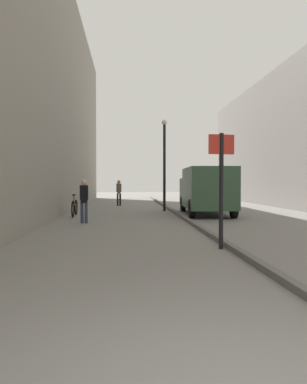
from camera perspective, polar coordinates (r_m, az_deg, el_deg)
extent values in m
plane|color=gray|center=(13.98, -1.32, -4.57)|extent=(80.00, 80.00, 0.00)
cube|color=#615F5B|center=(14.15, 5.10, -4.26)|extent=(0.16, 40.00, 0.12)
cylinder|color=black|center=(22.65, -5.42, -1.24)|extent=(0.11, 0.11, 0.77)
cylinder|color=black|center=(22.65, -5.83, -1.24)|extent=(0.11, 0.11, 0.77)
cube|color=brown|center=(22.63, -5.63, 0.56)|extent=(0.22, 0.18, 0.66)
cylinder|color=brown|center=(22.63, -5.33, 0.69)|extent=(0.09, 0.09, 0.56)
cylinder|color=brown|center=(22.63, -5.93, 0.69)|extent=(0.09, 0.09, 0.56)
sphere|color=#9E755B|center=(22.63, -5.63, 1.66)|extent=(0.21, 0.21, 0.21)
cylinder|color=#2D3851|center=(13.16, -11.52, -3.35)|extent=(0.11, 0.11, 0.75)
cylinder|color=#2D3851|center=(13.11, -10.86, -3.36)|extent=(0.11, 0.11, 0.75)
cube|color=black|center=(13.10, -11.20, -0.32)|extent=(0.24, 0.22, 0.64)
cylinder|color=black|center=(13.13, -11.67, -0.10)|extent=(0.09, 0.09, 0.54)
cylinder|color=black|center=(13.06, -10.73, -0.11)|extent=(0.09, 0.09, 0.54)
sphere|color=tan|center=(13.09, -11.21, 1.54)|extent=(0.21, 0.21, 0.21)
cube|color=#335138|center=(15.93, 8.87, 0.65)|extent=(2.15, 3.63, 1.81)
cube|color=#335138|center=(18.35, 7.51, 0.07)|extent=(2.04, 1.48, 1.36)
cube|color=black|center=(18.82, 7.28, 1.02)|extent=(1.65, 0.13, 0.60)
cylinder|color=black|center=(18.13, 4.81, -1.90)|extent=(0.26, 0.81, 0.80)
cylinder|color=black|center=(18.40, 10.28, -1.87)|extent=(0.26, 0.81, 0.80)
cylinder|color=black|center=(14.77, 6.22, -2.70)|extent=(0.26, 0.81, 0.80)
cylinder|color=black|center=(15.11, 12.88, -2.63)|extent=(0.26, 0.81, 0.80)
cylinder|color=black|center=(8.04, 10.91, 0.13)|extent=(0.10, 0.10, 2.60)
cube|color=red|center=(8.09, 10.95, 7.58)|extent=(0.60, 0.10, 0.44)
cylinder|color=black|center=(18.40, 1.78, 3.92)|extent=(0.14, 0.14, 4.50)
sphere|color=beige|center=(18.65, 1.78, 11.21)|extent=(0.28, 0.28, 0.28)
torus|color=black|center=(16.40, -12.44, -2.44)|extent=(0.07, 0.72, 0.72)
torus|color=black|center=(15.37, -12.92, -2.71)|extent=(0.07, 0.72, 0.72)
cylinder|color=black|center=(15.88, -12.68, -2.03)|extent=(0.07, 0.95, 0.05)
cylinder|color=black|center=(15.68, -12.77, -1.27)|extent=(0.04, 0.04, 0.40)
cube|color=black|center=(15.67, -12.77, -0.47)|extent=(0.10, 0.24, 0.06)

